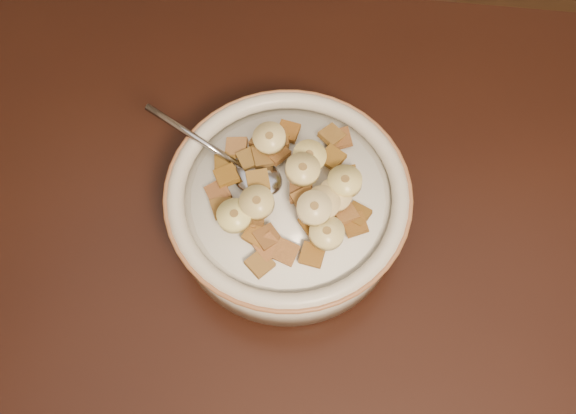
{
  "coord_description": "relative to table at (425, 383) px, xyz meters",
  "views": [
    {
      "loc": [
        -0.12,
        -0.12,
        1.34
      ],
      "look_at": [
        -0.14,
        0.15,
        0.78
      ],
      "focal_mm": 40.0,
      "sensor_mm": 36.0,
      "label": 1
    }
  ],
  "objects": [
    {
      "name": "cereal_square_15",
      "position": [
        -0.15,
        0.19,
        0.08
      ],
      "size": [
        0.03,
        0.03,
        0.01
      ],
      "primitive_type": "cube",
      "rotation": [
        0.1,
        0.1,
        2.44
      ],
      "color": "brown",
      "rests_on": "milk"
    },
    {
      "name": "banana_slice_8",
      "position": [
        -0.09,
        0.15,
        0.1
      ],
      "size": [
        0.04,
        0.04,
        0.01
      ],
      "primitive_type": "cylinder",
      "rotation": [
        -0.11,
        0.04,
        1.02
      ],
      "color": "#EBDC77",
      "rests_on": "milk"
    },
    {
      "name": "table",
      "position": [
        0.0,
        0.0,
        0.0
      ],
      "size": [
        1.43,
        0.94,
        0.04
      ],
      "primitive_type": "cube",
      "rotation": [
        0.0,
        0.0,
        -0.03
      ],
      "color": "black",
      "rests_on": "floor"
    },
    {
      "name": "cereal_square_30",
      "position": [
        -0.1,
        0.19,
        0.08
      ],
      "size": [
        0.03,
        0.03,
        0.01
      ],
      "primitive_type": "cube",
      "rotation": [
        -0.05,
        0.04,
        2.54
      ],
      "color": "brown",
      "rests_on": "milk"
    },
    {
      "name": "cereal_square_22",
      "position": [
        -0.17,
        0.12,
        0.08
      ],
      "size": [
        0.02,
        0.02,
        0.01
      ],
      "primitive_type": "cube",
      "rotation": [
        -0.09,
        -0.07,
        1.32
      ],
      "color": "brown",
      "rests_on": "milk"
    },
    {
      "name": "banana_slice_5",
      "position": [
        -0.12,
        0.12,
        0.1
      ],
      "size": [
        0.03,
        0.04,
        0.01
      ],
      "primitive_type": "cylinder",
      "rotation": [
        0.0,
        -0.11,
        1.68
      ],
      "color": "#D6CD89",
      "rests_on": "milk"
    },
    {
      "name": "cereal_square_3",
      "position": [
        -0.14,
        0.09,
        0.08
      ],
      "size": [
        0.03,
        0.03,
        0.01
      ],
      "primitive_type": "cube",
      "rotation": [
        -0.21,
        -0.15,
        2.82
      ],
      "color": "#985F28",
      "rests_on": "milk"
    },
    {
      "name": "banana_slice_4",
      "position": [
        -0.18,
        0.11,
        0.1
      ],
      "size": [
        0.03,
        0.03,
        0.01
      ],
      "primitive_type": "cylinder",
      "rotation": [
        0.05,
        0.08,
        3.1
      ],
      "color": "#E1D886",
      "rests_on": "milk"
    },
    {
      "name": "cereal_square_23",
      "position": [
        -0.12,
        0.13,
        0.1
      ],
      "size": [
        0.03,
        0.03,
        0.01
      ],
      "primitive_type": "cube",
      "rotation": [
        0.11,
        -0.06,
        0.59
      ],
      "color": "brown",
      "rests_on": "milk"
    },
    {
      "name": "banana_slice_3",
      "position": [
        -0.17,
        0.13,
        0.1
      ],
      "size": [
        0.04,
        0.04,
        0.01
      ],
      "primitive_type": "cylinder",
      "rotation": [
        -0.08,
        0.07,
        2.76
      ],
      "color": "#D8BD7E",
      "rests_on": "milk"
    },
    {
      "name": "cereal_square_2",
      "position": [
        -0.12,
        0.12,
        0.09
      ],
      "size": [
        0.03,
        0.03,
        0.01
      ],
      "primitive_type": "cube",
      "rotation": [
        -0.16,
        0.08,
        2.18
      ],
      "color": "#8E541A",
      "rests_on": "milk"
    },
    {
      "name": "cereal_square_29",
      "position": [
        -0.17,
        0.2,
        0.08
      ],
      "size": [
        0.03,
        0.03,
        0.01
      ],
      "primitive_type": "cube",
      "rotation": [
        0.06,
        0.09,
        2.69
      ],
      "color": "brown",
      "rests_on": "milk"
    },
    {
      "name": "banana_slice_0",
      "position": [
        -0.11,
        0.13,
        0.1
      ],
      "size": [
        0.04,
        0.04,
        0.01
      ],
      "primitive_type": "cylinder",
      "rotation": [
        0.11,
        -0.03,
        1.29
      ],
      "color": "#E7C782",
      "rests_on": "milk"
    },
    {
      "name": "cereal_square_13",
      "position": [
        -0.16,
        0.08,
        0.08
      ],
      "size": [
        0.03,
        0.03,
        0.01
      ],
      "primitive_type": "cube",
      "rotation": [
        0.07,
        -0.04,
        2.38
      ],
      "color": "brown",
      "rests_on": "milk"
    },
    {
      "name": "milk",
      "position": [
        -0.14,
        0.15,
        0.07
      ],
      "size": [
        0.18,
        0.18,
        0.0
      ],
      "primitive_type": "cylinder",
      "color": "white",
      "rests_on": "cereal_bowl"
    },
    {
      "name": "cereal_square_28",
      "position": [
        -0.17,
        0.13,
        0.09
      ],
      "size": [
        0.02,
        0.02,
        0.01
      ],
      "primitive_type": "cube",
      "rotation": [
        -0.23,
        0.05,
        1.38
      ],
      "color": "#91571F",
      "rests_on": "milk"
    },
    {
      "name": "cereal_square_4",
      "position": [
        -0.15,
        0.1,
        0.08
      ],
      "size": [
        0.03,
        0.03,
        0.01
      ],
      "primitive_type": "cube",
      "rotation": [
        0.01,
        0.13,
        0.68
      ],
      "color": "brown",
      "rests_on": "milk"
    },
    {
      "name": "banana_slice_1",
      "position": [
        -0.16,
        0.19,
        0.1
      ],
      "size": [
        0.03,
        0.03,
        0.02
      ],
      "primitive_type": "cylinder",
      "rotation": [
        -0.11,
        0.11,
        3.03
      ],
      "color": "#DFCF7E",
      "rests_on": "milk"
    },
    {
      "name": "cereal_square_11",
      "position": [
        -0.1,
        0.21,
        0.08
      ],
      "size": [
        0.03,
        0.03,
        0.01
      ],
      "primitive_type": "cube",
      "rotation": [
        -0.03,
        0.17,
        0.84
      ],
      "color": "olive",
      "rests_on": "milk"
    },
    {
      "name": "banana_slice_2",
      "position": [
        -0.13,
        0.16,
        0.11
      ],
      "size": [
        0.03,
        0.03,
        0.01
      ],
      "primitive_type": "cylinder",
      "rotation": [
        0.07,
        -0.07,
        3.02
      ],
      "color": "#D6C67D",
      "rests_on": "milk"
    },
    {
      "name": "cereal_square_19",
      "position": [
        -0.17,
        0.18,
        0.09
      ],
      "size": [
        0.03,
        0.03,
        0.01
      ],
      "primitive_type": "cube",
      "rotation": [
        0.1,
        -0.08,
        1.88
      ],
      "color": "brown",
      "rests_on": "milk"
    },
    {
      "name": "cereal_square_5",
      "position": [
        -0.15,
        0.21,
        0.08
      ],
      "size": [
        0.02,
        0.02,
        0.01
      ],
      "primitive_type": "cube",
      "rotation": [
        0.0,
        0.02,
        2.9
      ],
      "color": "brown",
      "rests_on": "milk"
    },
    {
      "name": "cereal_square_27",
      "position": [
        -0.16,
        0.2,
        0.08
      ],
      "size": [
        0.03,
        0.03,
        0.01
      ],
      "primitive_type": "cube",
      "rotation": [
        -0.09,
        0.07,
        0.95
      ],
      "color": "brown",
      "rests_on": "milk"
    },
    {
      "name": "cereal_square_1",
      "position": [
        -0.11,
        0.09,
        0.08
      ],
      "size": [
        0.02,
        0.02,
        0.01
      ],
      "primitive_type": "cube",
      "rotation": [
        -0.17,
        0.09,
        2.91
      ],
      "color": "brown",
      "rests_on": "milk"
    },
    {
      "name": "cereal_square_20",
      "position": [
        -0.16,
        0.1,
        0.08
      ],
      "size": [
        0.03,
        0.03,
        0.01
      ],
      "primitive_type": "cube",
      "rotation": [
        0.0,
        -0.08,
        2.67
      ],
      "color": "brown",
      "rests_on": "milk"
    },
    {
      "name": "cereal_square_12",
      "position": [
        -0.18,
        0.18,
        0.08
      ],
      "size": [
        0.03,
        0.03,
        0.01
      ],
      "primitive_type": "cube",
      "rotation": [
        -0.0,
        -0.11,
        0.53
      ],
      "color": "brown",
      "rests_on": "milk"
    },
    {
      "name": "cereal_square_14",
      "position": [
        -0.09,
        0.17,
        0.08
      ],
      "size": [
        0.02,
        0.02,
        0.01
      ],
      "primitive_type": "cube",
      "rotation": [
        -0.12,
        -0.11,
        0.19
      ],
      "color": "olive",
      "rests_on": "milk"
    },
    {
      "name": "cereal_square_0",
      "position": [
        -0.17,
        0.12,
        0.09
      ],
      "size": [
        0.02,
        0.02,
        0.01
      ],
      "primitive_type": "cube",
      "rotation": [
        0.14,
        -0.14,
        3.13
      ],
      "color": "brown",
      "rests_on": "milk"
    },
    {
      "name": "spoon",
      "position": [
        -0.17,
        0.16,
        0.08
      ],
      "size": [
        0.06,
        0.06,
        0.01
      ],
      "primitive_type": "ellipsoid",
      "rotation": [
        0.0,
        0.0,
        4.24
      ],
      "color": "#989BA5",
      "rests_on": "cereal_bowl"
    },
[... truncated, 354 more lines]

